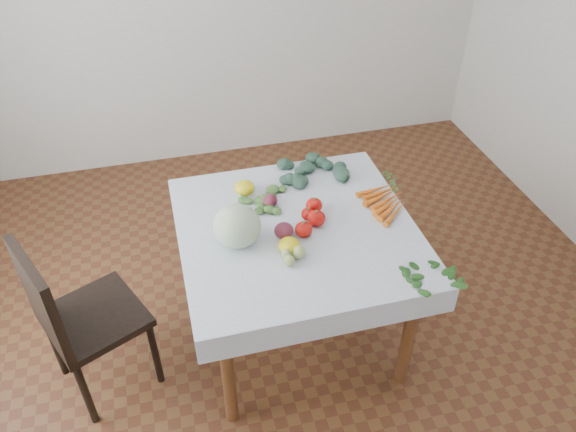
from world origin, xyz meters
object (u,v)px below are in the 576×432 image
object	(u,v)px
carrot_bunch	(385,201)
heirloom_back	(245,188)
table	(297,244)
cabbage	(237,226)
chair	(73,315)

from	to	relation	value
carrot_bunch	heirloom_back	bearing A→B (deg)	158.26
table	heirloom_back	world-z (taller)	heirloom_back
table	cabbage	world-z (taller)	cabbage
chair	table	bearing A→B (deg)	4.41
cabbage	heirloom_back	xyz separation A→B (m)	(0.11, 0.37, -0.06)
carrot_bunch	chair	bearing A→B (deg)	-174.28
table	carrot_bunch	xyz separation A→B (m)	(0.48, 0.07, 0.12)
cabbage	heirloom_back	distance (m)	0.39
chair	cabbage	size ratio (longest dim) A/B	4.26
chair	carrot_bunch	world-z (taller)	chair
table	cabbage	bearing A→B (deg)	-173.48
table	chair	world-z (taller)	chair
cabbage	table	bearing A→B (deg)	6.52
cabbage	heirloom_back	world-z (taller)	cabbage
cabbage	carrot_bunch	size ratio (longest dim) A/B	0.66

